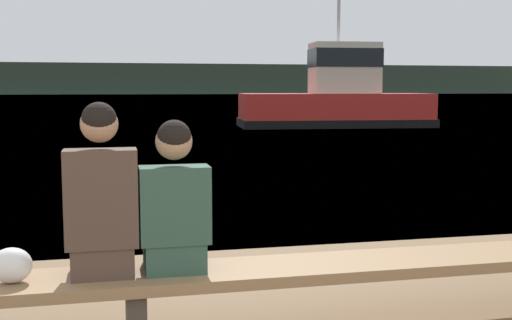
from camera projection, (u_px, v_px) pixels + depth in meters
water_surface at (112, 96)px, 122.55m from camera, size 240.00×240.00×0.00m
far_shoreline at (111, 79)px, 164.22m from camera, size 600.00×12.00×7.72m
bench_main at (135, 286)px, 4.00m from camera, size 7.68×0.53×0.46m
person_left at (101, 201)px, 3.91m from camera, size 0.43×0.43×1.07m
person_right at (174, 206)px, 4.01m from camera, size 0.43×0.43×0.96m
shopping_bag at (11, 265)px, 3.80m from camera, size 0.24×0.18×0.21m
tugboat_red at (337, 100)px, 26.71m from camera, size 8.18×3.70×5.83m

